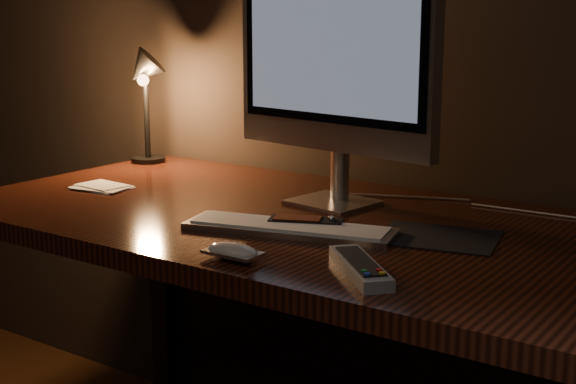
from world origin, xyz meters
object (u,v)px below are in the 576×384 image
Objects in this scene: desk at (340,272)px; tv_remote at (360,267)px; monitor at (333,56)px; desk_lamp at (144,86)px; mouse at (233,254)px; keyboard at (290,228)px; media_remote at (306,223)px.

tv_remote reaches higher than desk.
monitor is 0.68m from desk_lamp.
desk_lamp is at bearing 166.83° from desk.
desk_lamp is at bearing 143.10° from mouse.
tv_remote reaches higher than mouse.
keyboard is 1.26× the size of desk_lamp.
tv_remote is (0.23, -0.14, 0.00)m from keyboard.
media_remote is (-0.01, 0.24, 0.00)m from mouse.
desk is 0.81m from desk_lamp.
tv_remote is 1.09m from desk_lamp.
mouse is at bearing -13.31° from desk_lamp.
desk is at bearing 68.94° from media_remote.
media_remote is at bearing 0.31° from desk_lamp.
keyboard is 2.28× the size of tv_remote.
mouse is at bearing -122.64° from tv_remote.
monitor is at bearing 136.23° from desk.
mouse is at bearing -98.20° from keyboard.
monitor reaches higher than desk.
tv_remote is at bearing 13.72° from mouse.
mouse is at bearing -110.74° from media_remote.
mouse reaches higher than desk.
media_remote is 0.81m from desk_lamp.
tv_remote is (0.22, -0.19, 0.00)m from media_remote.
monitor is at bearing 99.24° from mouse.
monitor reaches higher than tv_remote.
desk_lamp reaches higher than desk.
keyboard is at bearing -168.26° from tv_remote.
desk_lamp is (-0.71, 0.35, 0.21)m from keyboard.
tv_remote reaches higher than keyboard.
desk is at bearing 168.66° from tv_remote.
media_remote reaches higher than mouse.
keyboard is at bearing -2.74° from desk_lamp.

